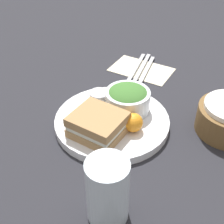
# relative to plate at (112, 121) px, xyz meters

# --- Properties ---
(ground_plane) EXTENTS (4.00, 4.00, 0.00)m
(ground_plane) POSITION_rel_plate_xyz_m (0.00, 0.00, -0.01)
(ground_plane) COLOR #232328
(plate) EXTENTS (0.29, 0.29, 0.02)m
(plate) POSITION_rel_plate_xyz_m (0.00, 0.00, 0.00)
(plate) COLOR silver
(plate) RESTS_ON ground_plane
(sandwich) EXTENTS (0.11, 0.12, 0.05)m
(sandwich) POSITION_rel_plate_xyz_m (0.07, -0.00, 0.04)
(sandwich) COLOR #A37A4C
(sandwich) RESTS_ON plate
(salad_bowl) EXTENTS (0.11, 0.11, 0.07)m
(salad_bowl) POSITION_rel_plate_xyz_m (-0.05, 0.02, 0.05)
(salad_bowl) COLOR white
(salad_bowl) RESTS_ON plate
(dressing_cup) EXTENTS (0.05, 0.05, 0.03)m
(dressing_cup) POSITION_rel_plate_xyz_m (-0.04, -0.06, 0.03)
(dressing_cup) COLOR #B7B7BC
(dressing_cup) RESTS_ON plate
(orange_wedge) EXTENTS (0.05, 0.05, 0.05)m
(orange_wedge) POSITION_rel_plate_xyz_m (0.01, 0.07, 0.03)
(orange_wedge) COLOR orange
(orange_wedge) RESTS_ON plate
(drink_glass) EXTENTS (0.08, 0.08, 0.14)m
(drink_glass) POSITION_rel_plate_xyz_m (0.23, 0.12, 0.06)
(drink_glass) COLOR silver
(drink_glass) RESTS_ON ground_plane
(napkin) EXTENTS (0.12, 0.19, 0.00)m
(napkin) POSITION_rel_plate_xyz_m (-0.29, -0.05, -0.01)
(napkin) COLOR beige
(napkin) RESTS_ON ground_plane
(fork) EXTENTS (0.19, 0.05, 0.01)m
(fork) POSITION_rel_plate_xyz_m (-0.29, -0.07, -0.00)
(fork) COLOR #B2B2B7
(fork) RESTS_ON napkin
(knife) EXTENTS (0.20, 0.05, 0.01)m
(knife) POSITION_rel_plate_xyz_m (-0.29, -0.05, -0.00)
(knife) COLOR #B2B2B7
(knife) RESTS_ON napkin
(spoon) EXTENTS (0.17, 0.04, 0.01)m
(spoon) POSITION_rel_plate_xyz_m (-0.29, -0.04, -0.00)
(spoon) COLOR #B2B2B7
(spoon) RESTS_ON napkin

